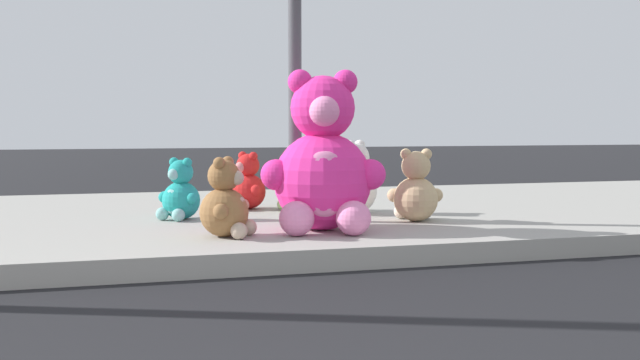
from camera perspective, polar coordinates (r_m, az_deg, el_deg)
The scene contains 9 objects.
sidewalk at distance 6.63m, azimuth -12.07°, elevation -3.27°, with size 28.00×4.40×0.15m, color #9E9B93.
sign_pole at distance 6.00m, azimuth -2.02°, elevation 13.02°, with size 0.56×0.11×3.20m.
plush_pink_large at distance 5.39m, azimuth 0.24°, elevation 1.08°, with size 0.92×0.85×1.21m.
plush_teal at distance 6.16m, azimuth -11.09°, elevation -1.16°, with size 0.38×0.37×0.52m.
plush_brown at distance 5.14m, azimuth -7.46°, elevation -1.97°, with size 0.41×0.40×0.57m.
plush_white at distance 6.49m, azimuth 2.62°, elevation -0.32°, with size 0.47×0.48×0.66m.
plush_tan at distance 6.01m, azimuth 7.60°, elevation -0.95°, with size 0.45×0.43×0.60m.
plush_red at distance 6.84m, azimuth -5.85°, elevation -0.49°, with size 0.39×0.38×0.55m.
plush_lime at distance 6.75m, azimuth -1.78°, elevation -0.65°, with size 0.37×0.36×0.52m.
Camera 1 is at (-0.39, -1.37, 0.94)m, focal length 40.24 mm.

